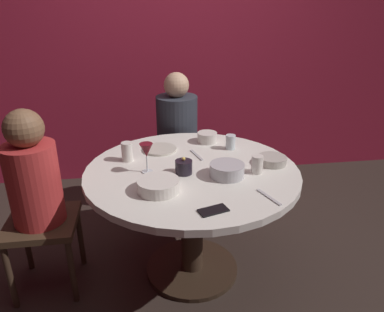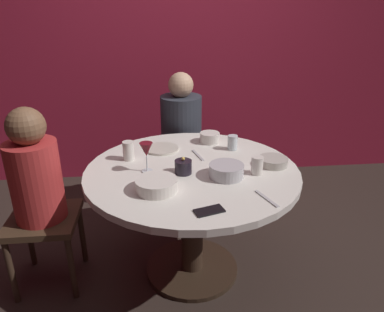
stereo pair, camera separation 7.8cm
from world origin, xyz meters
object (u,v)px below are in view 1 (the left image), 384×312
object	(u,v)px
seated_diner_back	(177,127)
cell_phone	(213,210)
candle_holder	(184,167)
wine_glass	(146,152)
bowl_serving_large	(227,170)
bowl_salad_center	(272,160)
cup_near_candle	(127,152)
cup_by_right_diner	(230,142)
cup_by_left_diner	(257,164)
dining_table	(192,193)
bowl_small_white	(158,185)
seated_diner_left	(34,183)
dinner_plate	(160,149)
bowl_sauce_side	(207,137)

from	to	relation	value
seated_diner_back	cell_phone	size ratio (longest dim) A/B	8.24
candle_holder	wine_glass	bearing A→B (deg)	167.73
seated_diner_back	bowl_serving_large	distance (m)	0.99
cell_phone	bowl_salad_center	size ratio (longest dim) A/B	0.81
cell_phone	cup_near_candle	size ratio (longest dim) A/B	1.18
seated_diner_back	bowl_salad_center	xyz separation A→B (m)	(0.49, -0.85, 0.05)
cup_by_right_diner	cup_by_left_diner	bearing A→B (deg)	-80.53
dining_table	cell_phone	xyz separation A→B (m)	(0.03, -0.48, 0.17)
bowl_small_white	cup_by_left_diner	bearing A→B (deg)	13.83
cup_by_left_diner	cup_by_right_diner	size ratio (longest dim) A/B	1.08
candle_holder	cup_by_left_diner	bearing A→B (deg)	-6.78
wine_glass	dining_table	bearing A→B (deg)	2.65
seated_diner_left	cup_near_candle	size ratio (longest dim) A/B	9.62
seated_diner_back	dinner_plate	bearing A→B (deg)	-17.48
bowl_sauce_side	cup_by_left_diner	bearing A→B (deg)	-69.81
dining_table	bowl_serving_large	size ratio (longest dim) A/B	6.44
seated_diner_left	seated_diner_back	xyz separation A→B (m)	(0.89, 0.85, 0.00)
seated_diner_left	cup_near_candle	xyz separation A→B (m)	(0.52, 0.17, 0.09)
dinner_plate	cell_phone	xyz separation A→B (m)	(0.20, -0.79, -0.00)
dinner_plate	bowl_salad_center	bearing A→B (deg)	-25.29
seated_diner_back	cup_by_right_diner	xyz separation A→B (m)	(0.30, -0.58, 0.08)
seated_diner_back	cup_by_left_diner	xyz separation A→B (m)	(0.36, -0.95, 0.08)
seated_diner_left	wine_glass	xyz separation A→B (m)	(0.63, -0.01, 0.16)
seated_diner_back	bowl_small_white	distance (m)	1.12
wine_glass	cup_by_right_diner	xyz separation A→B (m)	(0.56, 0.28, -0.08)
seated_diner_left	bowl_serving_large	size ratio (longest dim) A/B	5.84
bowl_small_white	seated_diner_left	bearing A→B (deg)	160.15
candle_holder	dinner_plate	bearing A→B (deg)	107.03
dining_table	bowl_small_white	xyz separation A→B (m)	(-0.21, -0.25, 0.20)
wine_glass	cup_near_candle	distance (m)	0.23
cup_near_candle	cup_by_right_diner	bearing A→B (deg)	8.55
seated_diner_back	bowl_small_white	xyz separation A→B (m)	(-0.21, -1.09, 0.06)
seated_diner_back	seated_diner_left	bearing A→B (deg)	-46.45
candle_holder	wine_glass	distance (m)	0.23
seated_diner_left	bowl_sauce_side	world-z (taller)	seated_diner_left
dining_table	bowl_small_white	distance (m)	0.38
bowl_serving_large	bowl_sauce_side	world-z (taller)	bowl_serving_large
seated_diner_left	cup_near_candle	world-z (taller)	seated_diner_left
bowl_salad_center	bowl_small_white	size ratio (longest dim) A/B	0.79
bowl_salad_center	bowl_small_white	world-z (taller)	bowl_small_white
bowl_small_white	cup_by_right_diner	size ratio (longest dim) A/B	2.29
candle_holder	bowl_salad_center	xyz separation A→B (m)	(0.54, 0.06, -0.02)
seated_diner_back	bowl_sauce_side	bearing A→B (deg)	21.15
bowl_salad_center	cup_near_candle	bearing A→B (deg)	168.96
seated_diner_back	bowl_serving_large	xyz separation A→B (m)	(0.18, -0.97, 0.07)
wine_glass	bowl_salad_center	bearing A→B (deg)	1.09
bowl_sauce_side	cup_by_right_diner	size ratio (longest dim) A/B	1.41
dining_table	cup_near_candle	xyz separation A→B (m)	(-0.38, 0.17, 0.22)
bowl_sauce_side	cup_near_candle	size ratio (longest dim) A/B	1.15
seated_diner_left	bowl_small_white	world-z (taller)	seated_diner_left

